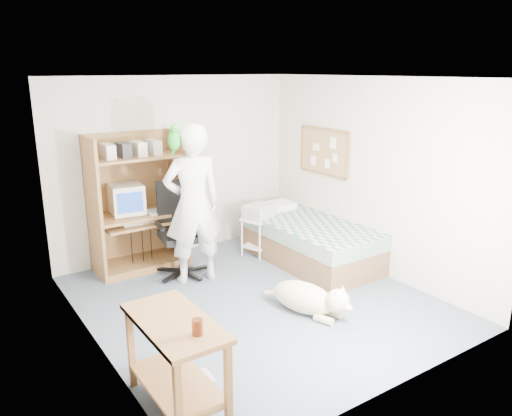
# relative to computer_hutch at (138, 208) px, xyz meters

# --- Properties ---
(floor) EXTENTS (4.00, 4.00, 0.00)m
(floor) POSITION_rel_computer_hutch_xyz_m (0.70, -1.74, -0.82)
(floor) COLOR #4B5666
(floor) RESTS_ON ground
(wall_back) EXTENTS (3.60, 0.02, 2.50)m
(wall_back) POSITION_rel_computer_hutch_xyz_m (0.70, 0.26, 0.43)
(wall_back) COLOR beige
(wall_back) RESTS_ON floor
(wall_right) EXTENTS (0.02, 4.00, 2.50)m
(wall_right) POSITION_rel_computer_hutch_xyz_m (2.50, -1.74, 0.43)
(wall_right) COLOR beige
(wall_right) RESTS_ON floor
(wall_left) EXTENTS (0.02, 4.00, 2.50)m
(wall_left) POSITION_rel_computer_hutch_xyz_m (-1.10, -1.74, 0.43)
(wall_left) COLOR beige
(wall_left) RESTS_ON floor
(ceiling) EXTENTS (3.60, 4.00, 0.02)m
(ceiling) POSITION_rel_computer_hutch_xyz_m (0.70, -1.74, 1.68)
(ceiling) COLOR white
(ceiling) RESTS_ON wall_back
(computer_hutch) EXTENTS (1.20, 0.63, 1.80)m
(computer_hutch) POSITION_rel_computer_hutch_xyz_m (0.00, 0.00, 0.00)
(computer_hutch) COLOR brown
(computer_hutch) RESTS_ON floor
(bed) EXTENTS (1.02, 2.02, 0.66)m
(bed) POSITION_rel_computer_hutch_xyz_m (2.00, -1.12, -0.53)
(bed) COLOR brown
(bed) RESTS_ON floor
(side_desk) EXTENTS (0.50, 1.00, 0.75)m
(side_desk) POSITION_rel_computer_hutch_xyz_m (-0.85, -2.94, -0.33)
(side_desk) COLOR brown
(side_desk) RESTS_ON floor
(corkboard) EXTENTS (0.04, 0.94, 0.66)m
(corkboard) POSITION_rel_computer_hutch_xyz_m (2.47, -0.84, 0.63)
(corkboard) COLOR olive
(corkboard) RESTS_ON wall_right
(office_chair) EXTENTS (0.67, 0.67, 1.19)m
(office_chair) POSITION_rel_computer_hutch_xyz_m (0.36, -0.50, -0.40)
(office_chair) COLOR black
(office_chair) RESTS_ON floor
(person) EXTENTS (0.79, 0.58, 1.98)m
(person) POSITION_rel_computer_hutch_xyz_m (0.40, -0.82, 0.17)
(person) COLOR white
(person) RESTS_ON floor
(parrot) EXTENTS (0.15, 0.25, 0.40)m
(parrot) POSITION_rel_computer_hutch_xyz_m (0.20, -0.80, 0.99)
(parrot) COLOR #14901F
(parrot) RESTS_ON person
(dog) EXTENTS (0.57, 1.08, 0.42)m
(dog) POSITION_rel_computer_hutch_xyz_m (1.01, -2.32, -0.64)
(dog) COLOR beige
(dog) RESTS_ON floor
(printer_cart) EXTENTS (0.56, 0.50, 0.55)m
(printer_cart) POSITION_rel_computer_hutch_xyz_m (1.59, -0.51, -0.46)
(printer_cart) COLOR white
(printer_cart) RESTS_ON floor
(printer) EXTENTS (0.50, 0.44, 0.18)m
(printer) POSITION_rel_computer_hutch_xyz_m (1.59, -0.51, -0.18)
(printer) COLOR #B5B4AF
(printer) RESTS_ON printer_cart
(crt_monitor) EXTENTS (0.45, 0.47, 0.38)m
(crt_monitor) POSITION_rel_computer_hutch_xyz_m (-0.14, 0.01, 0.14)
(crt_monitor) COLOR beige
(crt_monitor) RESTS_ON computer_hutch
(keyboard) EXTENTS (0.46, 0.19, 0.03)m
(keyboard) POSITION_rel_computer_hutch_xyz_m (-0.05, -0.16, -0.15)
(keyboard) COLOR beige
(keyboard) RESTS_ON computer_hutch
(pencil_cup) EXTENTS (0.08, 0.08, 0.12)m
(pencil_cup) POSITION_rel_computer_hutch_xyz_m (0.35, -0.09, -0.00)
(pencil_cup) COLOR gold
(pencil_cup) RESTS_ON computer_hutch
(drink_glass) EXTENTS (0.08, 0.08, 0.12)m
(drink_glass) POSITION_rel_computer_hutch_xyz_m (-0.80, -3.22, -0.01)
(drink_glass) COLOR #441B0B
(drink_glass) RESTS_ON side_desk
(floor_box_a) EXTENTS (0.27, 0.22, 0.10)m
(floor_box_a) POSITION_rel_computer_hutch_xyz_m (-0.73, -2.94, -0.77)
(floor_box_a) COLOR white
(floor_box_a) RESTS_ON floor
(floor_box_b) EXTENTS (0.20, 0.23, 0.08)m
(floor_box_b) POSITION_rel_computer_hutch_xyz_m (-0.57, -2.81, -0.78)
(floor_box_b) COLOR #AEAFAA
(floor_box_b) RESTS_ON floor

